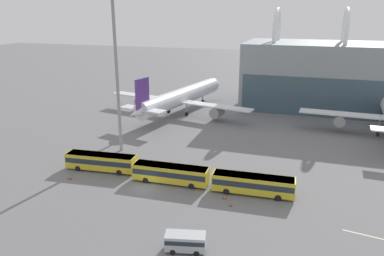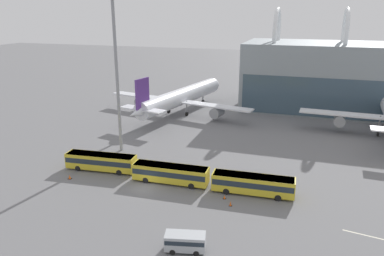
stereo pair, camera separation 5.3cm
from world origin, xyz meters
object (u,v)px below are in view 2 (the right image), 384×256
at_px(floodlight_mast, 115,51).
at_px(traffic_cone_2, 230,203).
at_px(shuttle_bus_1, 171,173).
at_px(traffic_cone_0, 225,197).
at_px(traffic_cone_1, 70,177).
at_px(shuttle_bus_2, 253,183).
at_px(service_van_foreground, 185,241).
at_px(airliner_at_gate_near, 179,98).
at_px(shuttle_bus_0, 101,161).

height_order(floodlight_mast, traffic_cone_2, floodlight_mast).
height_order(shuttle_bus_1, floodlight_mast, floodlight_mast).
bearing_deg(shuttle_bus_1, traffic_cone_0, -17.52).
relative_size(floodlight_mast, traffic_cone_2, 39.34).
bearing_deg(traffic_cone_2, traffic_cone_1, 178.70).
height_order(shuttle_bus_1, traffic_cone_0, shuttle_bus_1).
bearing_deg(shuttle_bus_2, traffic_cone_0, -144.94).
bearing_deg(shuttle_bus_2, traffic_cone_2, -120.19).
bearing_deg(floodlight_mast, shuttle_bus_1, -36.30).
relative_size(service_van_foreground, traffic_cone_1, 7.15).
xyz_separation_m(airliner_at_gate_near, shuttle_bus_0, (-0.41, -39.89, -2.74)).
distance_m(shuttle_bus_2, traffic_cone_0, 5.04).
distance_m(shuttle_bus_0, traffic_cone_1, 6.05).
height_order(shuttle_bus_2, service_van_foreground, shuttle_bus_2).
relative_size(traffic_cone_1, traffic_cone_2, 0.93).
height_order(shuttle_bus_1, service_van_foreground, shuttle_bus_1).
bearing_deg(traffic_cone_1, floodlight_mast, 82.89).
xyz_separation_m(shuttle_bus_1, traffic_cone_2, (11.14, -4.56, -1.41)).
distance_m(shuttle_bus_2, service_van_foreground, 17.75).
bearing_deg(traffic_cone_1, traffic_cone_0, 2.55).
relative_size(service_van_foreground, traffic_cone_0, 8.44).
relative_size(shuttle_bus_1, floodlight_mast, 0.42).
bearing_deg(traffic_cone_1, shuttle_bus_0, 56.14).
distance_m(traffic_cone_0, traffic_cone_1, 26.74).
xyz_separation_m(traffic_cone_0, traffic_cone_2, (1.32, -1.83, 0.08)).
bearing_deg(traffic_cone_2, shuttle_bus_2, 62.45).
height_order(airliner_at_gate_near, shuttle_bus_1, airliner_at_gate_near).
bearing_deg(traffic_cone_2, service_van_foreground, -103.45).
relative_size(airliner_at_gate_near, traffic_cone_2, 55.42).
bearing_deg(airliner_at_gate_near, service_van_foreground, -147.79).
bearing_deg(traffic_cone_0, shuttle_bus_1, 164.47).
height_order(shuttle_bus_1, shuttle_bus_2, same).
xyz_separation_m(traffic_cone_1, traffic_cone_2, (28.04, -0.64, 0.03)).
bearing_deg(shuttle_bus_0, traffic_cone_0, -13.66).
bearing_deg(service_van_foreground, traffic_cone_1, -39.64).
relative_size(shuttle_bus_0, shuttle_bus_2, 1.01).
bearing_deg(floodlight_mast, shuttle_bus_2, -20.70).
bearing_deg(shuttle_bus_2, floodlight_mast, 156.67).
xyz_separation_m(service_van_foreground, traffic_cone_0, (1.58, 13.96, -1.01)).
xyz_separation_m(shuttle_bus_2, traffic_cone_1, (-30.53, -4.13, -1.44)).
distance_m(airliner_at_gate_near, shuttle_bus_1, 43.02).
bearing_deg(service_van_foreground, shuttle_bus_2, -120.39).
bearing_deg(airliner_at_gate_near, shuttle_bus_1, -150.31).
height_order(traffic_cone_0, traffic_cone_1, traffic_cone_1).
height_order(shuttle_bus_0, traffic_cone_0, shuttle_bus_0).
bearing_deg(service_van_foreground, traffic_cone_2, -116.16).
height_order(service_van_foreground, traffic_cone_2, service_van_foreground).
distance_m(traffic_cone_0, traffic_cone_2, 2.26).
bearing_deg(shuttle_bus_0, airliner_at_gate_near, 84.69).
relative_size(traffic_cone_0, traffic_cone_2, 0.78).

